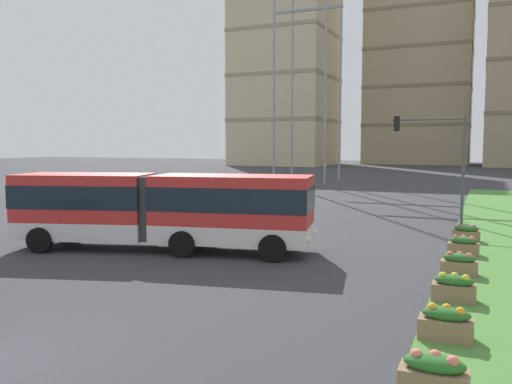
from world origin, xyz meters
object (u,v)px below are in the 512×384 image
flower_planter_2 (454,288)px  flower_planter_4 (464,246)px  apartment_tower_west (286,58)px  car_white_van (247,195)px  apartment_tower_westcentre (419,72)px  articulated_bus (162,209)px  traffic_light_far_right (438,149)px  flower_planter_1 (446,323)px  flower_planter_3 (459,264)px  flower_planter_5 (466,233)px  flower_planter_0 (434,375)px

flower_planter_2 → flower_planter_4: size_ratio=1.00×
flower_planter_4 → apartment_tower_west: 93.17m
flower_planter_4 → car_white_van: bearing=141.6°
apartment_tower_westcentre → articulated_bus: bearing=-88.6°
flower_planter_4 → traffic_light_far_right: (-1.65, 8.08, 3.51)m
flower_planter_2 → apartment_tower_westcentre: apartment_tower_westcentre is taller
flower_planter_1 → flower_planter_4: same height
articulated_bus → car_white_van: articulated_bus is taller
car_white_van → flower_planter_4: size_ratio=4.13×
articulated_bus → flower_planter_2: articulated_bus is taller
articulated_bus → flower_planter_3: articulated_bus is taller
car_white_van → flower_planter_4: (14.07, -11.17, -0.33)m
articulated_bus → apartment_tower_westcentre: bearing=91.4°
flower_planter_1 → flower_planter_2: bearing=90.0°
apartment_tower_west → articulated_bus: bearing=-72.5°
car_white_van → flower_planter_5: size_ratio=4.13×
flower_planter_5 → apartment_tower_west: 90.51m
traffic_light_far_right → car_white_van: bearing=166.1°
traffic_light_far_right → flower_planter_0: bearing=-85.3°
articulated_bus → flower_planter_5: bearing=30.8°
articulated_bus → flower_planter_0: (10.95, -8.42, -1.23)m
traffic_light_far_right → apartment_tower_west: (-36.38, 74.18, 18.11)m
articulated_bus → flower_planter_4: size_ratio=10.95×
flower_planter_1 → flower_planter_3: (0.00, 5.94, 0.00)m
articulated_bus → flower_planter_3: bearing=1.2°
car_white_van → flower_planter_3: bearing=-45.7°
flower_planter_0 → flower_planter_4: same height
car_white_van → flower_planter_4: bearing=-38.4°
apartment_tower_westcentre → flower_planter_4: bearing=-82.3°
flower_planter_1 → flower_planter_5: same height
articulated_bus → traffic_light_far_right: traffic_light_far_right is taller
car_white_van → flower_planter_1: car_white_van is taller
flower_planter_2 → flower_planter_3: (0.00, 2.97, 0.00)m
flower_planter_3 → traffic_light_far_right: (-1.65, 11.35, 3.51)m
flower_planter_5 → apartment_tower_west: apartment_tower_west is taller
flower_planter_0 → flower_planter_5: same height
articulated_bus → flower_planter_5: articulated_bus is taller
flower_planter_4 → apartment_tower_westcentre: apartment_tower_westcentre is taller
flower_planter_2 → flower_planter_0: bearing=-90.0°
flower_planter_4 → apartment_tower_westcentre: bearing=97.7°
flower_planter_1 → apartment_tower_west: (-38.03, 91.46, 21.62)m
traffic_light_far_right → apartment_tower_westcentre: size_ratio=0.14×
car_white_van → flower_planter_0: car_white_van is taller
flower_planter_3 → apartment_tower_westcentre: bearing=97.4°
flower_planter_2 → flower_planter_5: same height
traffic_light_far_right → apartment_tower_west: bearing=116.1°
flower_planter_3 → apartment_tower_west: 96.06m
apartment_tower_west → flower_planter_0: bearing=-68.0°
flower_planter_3 → flower_planter_5: same height
flower_planter_4 → flower_planter_3: bearing=-90.0°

